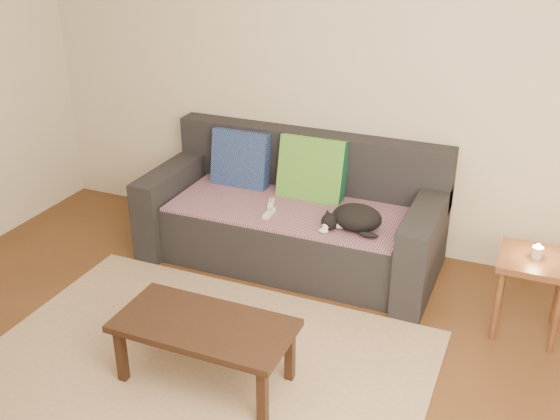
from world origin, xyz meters
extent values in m
plane|color=brown|center=(0.00, 0.00, 0.00)|extent=(4.50, 4.50, 0.00)
cube|color=beige|center=(0.00, 2.00, 1.30)|extent=(4.50, 0.04, 2.60)
cube|color=#232328|center=(0.00, 1.50, 0.21)|extent=(1.70, 0.78, 0.42)
cube|color=#232328|center=(0.00, 1.90, 0.65)|extent=(2.10, 0.18, 0.45)
cube|color=#232328|center=(-0.95, 1.50, 0.30)|extent=(0.20, 0.90, 0.60)
cube|color=#232328|center=(0.95, 1.50, 0.30)|extent=(0.20, 0.90, 0.60)
cube|color=#3D2343|center=(0.00, 1.48, 0.43)|extent=(1.66, 0.74, 0.02)
cube|color=#131552|center=(-0.50, 1.74, 0.63)|extent=(0.44, 0.19, 0.45)
cube|color=#0C5236|center=(0.07, 1.74, 0.63)|extent=(0.49, 0.23, 0.50)
ellipsoid|color=black|center=(0.54, 1.34, 0.53)|extent=(0.37, 0.30, 0.17)
sphere|color=black|center=(0.38, 1.26, 0.50)|extent=(0.13, 0.13, 0.11)
sphere|color=white|center=(0.36, 1.22, 0.48)|extent=(0.06, 0.06, 0.05)
ellipsoid|color=black|center=(0.65, 1.23, 0.47)|extent=(0.14, 0.07, 0.04)
cube|color=white|center=(-0.12, 1.45, 0.46)|extent=(0.08, 0.15, 0.03)
cube|color=white|center=(-0.08, 1.30, 0.46)|extent=(0.04, 0.15, 0.03)
cube|color=brown|center=(1.65, 1.26, 0.49)|extent=(0.41, 0.41, 0.04)
cylinder|color=brown|center=(1.48, 1.10, 0.23)|extent=(0.04, 0.04, 0.47)
cylinder|color=brown|center=(1.81, 1.10, 0.23)|extent=(0.04, 0.04, 0.47)
cylinder|color=brown|center=(1.48, 1.42, 0.23)|extent=(0.04, 0.04, 0.47)
cylinder|color=brown|center=(1.81, 1.42, 0.23)|extent=(0.04, 0.04, 0.47)
cylinder|color=beige|center=(1.65, 1.26, 0.54)|extent=(0.06, 0.06, 0.07)
sphere|color=#FFBF59|center=(1.65, 1.26, 0.59)|extent=(0.02, 0.02, 0.02)
cube|color=tan|center=(0.00, 0.15, 0.01)|extent=(2.50, 1.80, 0.01)
cube|color=black|center=(0.08, 0.09, 0.36)|extent=(0.95, 0.47, 0.04)
cube|color=black|center=(-0.34, -0.09, 0.17)|extent=(0.05, 0.05, 0.34)
cube|color=black|center=(0.50, -0.09, 0.17)|extent=(0.05, 0.05, 0.34)
cube|color=black|center=(-0.34, 0.27, 0.17)|extent=(0.05, 0.05, 0.34)
cube|color=black|center=(0.50, 0.27, 0.17)|extent=(0.05, 0.05, 0.34)
camera|label=1|loc=(1.56, -2.39, 2.39)|focal=42.00mm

